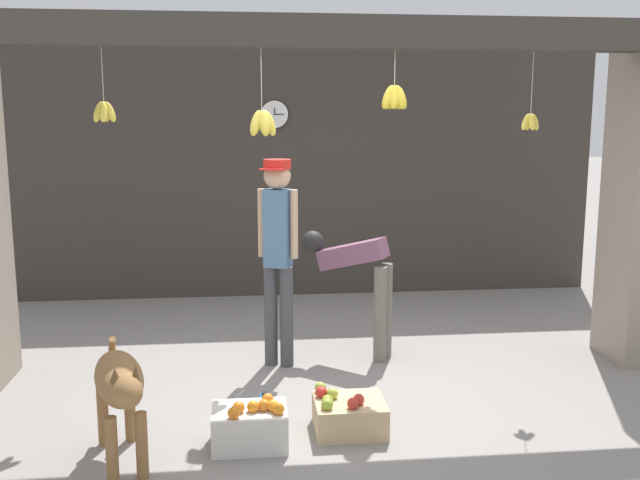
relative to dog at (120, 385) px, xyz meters
name	(u,v)px	position (x,y,z in m)	size (l,w,h in m)	color
ground_plane	(326,382)	(1.37, 1.21, -0.50)	(60.00, 60.00, 0.00)	gray
shop_back_wall	(297,175)	(1.37, 4.08, 0.90)	(6.97, 0.12, 2.81)	#38332D
storefront_awning	(324,36)	(1.37, 1.33, 2.16)	(5.07, 0.28, 0.90)	#3D3833
dog	(120,385)	(0.00, 0.00, 0.00)	(0.46, 0.99, 0.73)	olive
shopkeeper	(278,245)	(1.02, 1.64, 0.53)	(0.32, 0.31, 1.73)	#424247
worker_stooping	(358,275)	(1.72, 1.82, 0.22)	(0.76, 0.56, 1.08)	#6B665B
fruit_crate_oranges	(250,426)	(0.76, 0.17, -0.37)	(0.47, 0.37, 0.31)	silver
fruit_crate_apples	(348,414)	(1.41, 0.31, -0.38)	(0.46, 0.42, 0.28)	tan
water_bottle	(265,408)	(0.87, 0.50, -0.40)	(0.08, 0.08, 0.22)	#2D60AD
wall_clock	(275,114)	(1.11, 4.01, 1.59)	(0.32, 0.03, 0.32)	black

